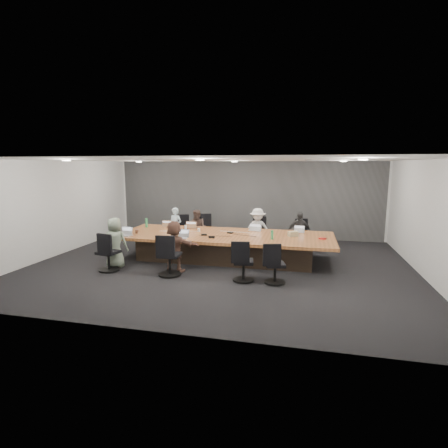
% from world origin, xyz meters
% --- Properties ---
extents(floor, '(10.00, 8.00, 0.00)m').
position_xyz_m(floor, '(0.00, 0.00, 0.00)').
color(floor, black).
rests_on(floor, ground).
extents(ceiling, '(10.00, 8.00, 0.00)m').
position_xyz_m(ceiling, '(0.00, 0.00, 2.80)').
color(ceiling, white).
rests_on(ceiling, wall_back).
extents(wall_back, '(10.00, 0.00, 2.80)m').
position_xyz_m(wall_back, '(0.00, 4.00, 1.40)').
color(wall_back, silver).
rests_on(wall_back, ground).
extents(wall_front, '(10.00, 0.00, 2.80)m').
position_xyz_m(wall_front, '(0.00, -4.00, 1.40)').
color(wall_front, silver).
rests_on(wall_front, ground).
extents(wall_left, '(0.00, 8.00, 2.80)m').
position_xyz_m(wall_left, '(-5.00, 0.00, 1.40)').
color(wall_left, silver).
rests_on(wall_left, ground).
extents(wall_right, '(0.00, 8.00, 2.80)m').
position_xyz_m(wall_right, '(5.00, 0.00, 1.40)').
color(wall_right, silver).
rests_on(wall_right, ground).
extents(curtain, '(9.80, 0.04, 2.80)m').
position_xyz_m(curtain, '(0.00, 3.92, 1.40)').
color(curtain, '#535455').
rests_on(curtain, ground).
extents(conference_table, '(6.00, 2.20, 0.74)m').
position_xyz_m(conference_table, '(0.00, 0.50, 0.40)').
color(conference_table, '#36281D').
rests_on(conference_table, ground).
extents(chair_0, '(0.66, 0.66, 0.76)m').
position_xyz_m(chair_0, '(-2.00, 2.20, 0.38)').
color(chair_0, black).
rests_on(chair_0, ground).
extents(chair_1, '(0.73, 0.73, 0.85)m').
position_xyz_m(chair_1, '(-1.22, 2.20, 0.43)').
color(chair_1, black).
rests_on(chair_1, ground).
extents(chair_2, '(0.57, 0.57, 0.81)m').
position_xyz_m(chair_2, '(0.75, 2.20, 0.41)').
color(chair_2, black).
rests_on(chair_2, ground).
extents(chair_3, '(0.61, 0.61, 0.75)m').
position_xyz_m(chair_3, '(2.03, 2.20, 0.37)').
color(chair_3, black).
rests_on(chair_3, ground).
extents(chair_4, '(0.65, 0.65, 0.81)m').
position_xyz_m(chair_4, '(-2.64, -1.20, 0.40)').
color(chair_4, black).
rests_on(chair_4, ground).
extents(chair_5, '(0.61, 0.61, 0.86)m').
position_xyz_m(chair_5, '(-0.99, -1.20, 0.43)').
color(chair_5, black).
rests_on(chair_5, ground).
extents(chair_6, '(0.60, 0.60, 0.77)m').
position_xyz_m(chair_6, '(0.84, -1.20, 0.39)').
color(chair_6, black).
rests_on(chair_6, ground).
extents(chair_7, '(0.61, 0.61, 0.74)m').
position_xyz_m(chair_7, '(1.56, -1.20, 0.37)').
color(chair_7, black).
rests_on(chair_7, ground).
extents(person_0, '(0.52, 0.40, 1.28)m').
position_xyz_m(person_0, '(-2.00, 1.85, 0.64)').
color(person_0, '#ACC8D7').
rests_on(person_0, ground).
extents(laptop_0, '(0.33, 0.23, 0.02)m').
position_xyz_m(laptop_0, '(-2.00, 1.30, 0.75)').
color(laptop_0, '#8C6647').
rests_on(laptop_0, conference_table).
extents(person_1, '(0.65, 0.53, 1.23)m').
position_xyz_m(person_1, '(-1.22, 1.85, 0.62)').
color(person_1, brown).
rests_on(person_1, ground).
extents(laptop_1, '(0.35, 0.25, 0.02)m').
position_xyz_m(laptop_1, '(-1.22, 1.30, 0.75)').
color(laptop_1, '#8C6647').
rests_on(laptop_1, conference_table).
extents(person_2, '(0.93, 0.62, 1.33)m').
position_xyz_m(person_2, '(0.75, 1.85, 0.67)').
color(person_2, silver).
rests_on(person_2, ground).
extents(laptop_2, '(0.39, 0.30, 0.02)m').
position_xyz_m(laptop_2, '(0.75, 1.30, 0.75)').
color(laptop_2, '#B2B2B7').
rests_on(laptop_2, conference_table).
extents(person_3, '(0.77, 0.39, 1.26)m').
position_xyz_m(person_3, '(2.03, 1.85, 0.63)').
color(person_3, '#2B2B2D').
rests_on(person_3, ground).
extents(laptop_3, '(0.31, 0.23, 0.02)m').
position_xyz_m(laptop_3, '(2.03, 1.30, 0.75)').
color(laptop_3, '#B2B2B7').
rests_on(laptop_3, conference_table).
extents(person_4, '(0.69, 0.49, 1.32)m').
position_xyz_m(person_4, '(-2.64, -0.85, 0.66)').
color(person_4, gray).
rests_on(person_4, ground).
extents(laptop_4, '(0.39, 0.30, 0.02)m').
position_xyz_m(laptop_4, '(-2.64, -0.30, 0.75)').
color(laptop_4, '#B2B2B7').
rests_on(laptop_4, conference_table).
extents(person_5, '(1.24, 0.51, 1.30)m').
position_xyz_m(person_5, '(-0.99, -0.85, 0.65)').
color(person_5, brown).
rests_on(person_5, ground).
extents(laptop_5, '(0.30, 0.20, 0.02)m').
position_xyz_m(laptop_5, '(-0.99, -0.30, 0.75)').
color(laptop_5, '#B2B2B7').
rests_on(laptop_5, conference_table).
extents(bottle_green_left, '(0.10, 0.10, 0.28)m').
position_xyz_m(bottle_green_left, '(-2.65, 1.06, 0.88)').
color(bottle_green_left, '#329052').
rests_on(bottle_green_left, conference_table).
extents(bottle_green_right, '(0.08, 0.08, 0.24)m').
position_xyz_m(bottle_green_right, '(1.36, 0.12, 0.86)').
color(bottle_green_right, '#329052').
rests_on(bottle_green_right, conference_table).
extents(bottle_clear, '(0.08, 0.08, 0.23)m').
position_xyz_m(bottle_clear, '(-1.13, 0.40, 0.86)').
color(bottle_clear, silver).
rests_on(bottle_clear, conference_table).
extents(cup_white_far, '(0.08, 0.08, 0.10)m').
position_xyz_m(cup_white_far, '(-0.83, 0.72, 0.79)').
color(cup_white_far, white).
rests_on(cup_white_far, conference_table).
extents(cup_white_near, '(0.10, 0.10, 0.10)m').
position_xyz_m(cup_white_near, '(1.95, 0.95, 0.79)').
color(cup_white_near, white).
rests_on(cup_white_near, conference_table).
extents(mug_brown, '(0.09, 0.09, 0.11)m').
position_xyz_m(mug_brown, '(-2.49, 0.09, 0.79)').
color(mug_brown, brown).
rests_on(mug_brown, conference_table).
extents(mic_left, '(0.18, 0.15, 0.03)m').
position_xyz_m(mic_left, '(-0.54, 0.26, 0.76)').
color(mic_left, black).
rests_on(mic_left, conference_table).
extents(mic_right, '(0.18, 0.14, 0.03)m').
position_xyz_m(mic_right, '(0.11, 0.68, 0.76)').
color(mic_right, black).
rests_on(mic_right, conference_table).
extents(stapler, '(0.17, 0.06, 0.06)m').
position_xyz_m(stapler, '(-0.22, -0.10, 0.77)').
color(stapler, black).
rests_on(stapler, conference_table).
extents(canvas_bag, '(0.30, 0.26, 0.14)m').
position_xyz_m(canvas_bag, '(1.88, 0.65, 0.81)').
color(canvas_bag, tan).
rests_on(canvas_bag, conference_table).
extents(snack_packet, '(0.21, 0.18, 0.04)m').
position_xyz_m(snack_packet, '(2.65, 0.43, 0.76)').
color(snack_packet, red).
rests_on(snack_packet, conference_table).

